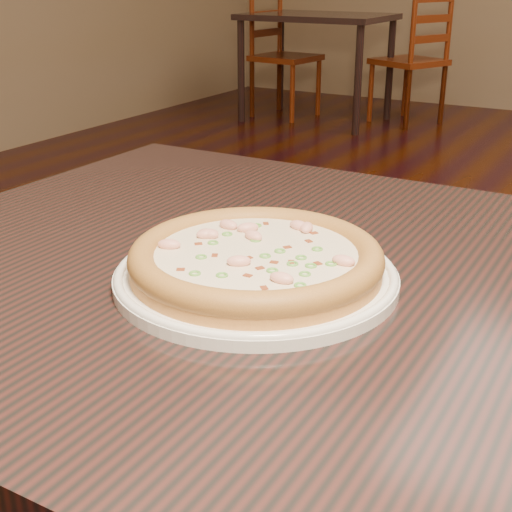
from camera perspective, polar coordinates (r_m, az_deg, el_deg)
The scene contains 6 objects.
hero_table at distance 0.78m, azimuth 9.64°, elevation -9.28°, with size 1.20×0.80×0.75m.
plate at distance 0.73m, azimuth -0.00°, elevation -1.54°, with size 0.29×0.29×0.02m.
pizza at distance 0.73m, azimuth -0.00°, elevation -0.20°, with size 0.26×0.26×0.03m.
bg_table_left at distance 5.29m, azimuth 4.92°, elevation 17.72°, with size 1.00×0.70×0.75m.
chair_a at distance 5.51m, azimuth 1.91°, elevation 15.70°, with size 0.46×0.46×0.95m.
chair_b at distance 5.30m, azimuth 12.59°, elevation 14.96°, with size 0.56×0.56×0.95m.
Camera 1 is at (0.01, -1.42, 1.05)m, focal length 50.00 mm.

